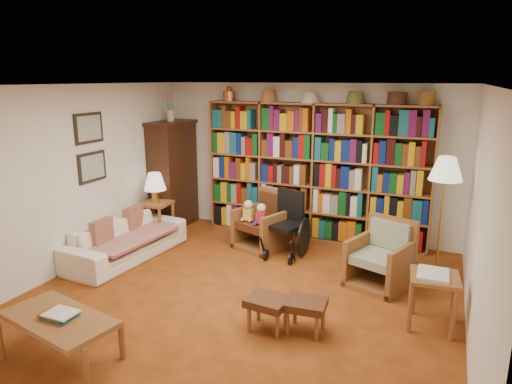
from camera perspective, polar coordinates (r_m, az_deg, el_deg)
The scene contains 23 objects.
floor at distance 5.72m, azimuth -1.67°, elevation -12.68°, with size 5.00×5.00×0.00m, color #984317.
ceiling at distance 5.11m, azimuth -1.88°, elevation 13.21°, with size 5.00×5.00×0.00m, color silver.
wall_back at distance 7.57m, azimuth 6.20°, elevation 3.91°, with size 5.00×5.00×0.00m, color white.
wall_front at distance 3.31m, azimuth -20.54°, elevation -10.52°, with size 5.00×5.00×0.00m, color white.
wall_left at distance 6.70m, azimuth -21.59°, elevation 1.66°, with size 5.00×5.00×0.00m, color white.
wall_right at distance 4.84m, azimuth 26.28°, elevation -3.34°, with size 5.00×5.00×0.00m, color white.
bookshelf at distance 7.37m, azimuth 7.28°, elevation 2.97°, with size 3.60×0.30×2.42m.
curio_cabinet at distance 8.13m, azimuth -10.32°, elevation 2.34°, with size 0.50×0.95×2.40m.
framed_pictures at distance 6.83m, azimuth -19.99°, elevation 5.23°, with size 0.03×0.52×0.97m.
sofa at distance 6.95m, azimuth -15.86°, elevation -5.77°, with size 0.75×1.91×0.56m, color white.
sofa_throw at distance 6.92m, azimuth -15.55°, elevation -5.68°, with size 0.74×1.39×0.04m, color beige.
cushion_left at distance 7.24m, azimuth -15.04°, elevation -3.51°, with size 0.12×0.37×0.37m, color maroon.
cushion_right at distance 6.73m, azimuth -18.69°, elevation -5.11°, with size 0.11×0.36×0.36m, color maroon.
side_table_lamp at distance 7.63m, azimuth -12.34°, elevation -2.31°, with size 0.49×0.49×0.61m.
table_lamp at distance 7.52m, azimuth -12.53°, elevation 1.17°, with size 0.36×0.36×0.49m.
armchair_leather at distance 7.14m, azimuth 1.09°, elevation -3.97°, with size 0.94×0.94×0.89m.
armchair_sage at distance 6.12m, azimuth 15.28°, elevation -8.09°, with size 0.90×0.90×0.84m.
wheelchair at distance 6.82m, azimuth 3.93°, elevation -4.24°, with size 0.59×0.77×0.96m.
floor_lamp at distance 6.36m, azimuth 22.63°, elevation 2.15°, with size 0.42×0.42×1.60m.
side_table_papers at distance 5.20m, azimuth 21.39°, elevation -10.71°, with size 0.53×0.53×0.61m.
footstool_a at distance 4.89m, azimuth 1.46°, elevation -13.77°, with size 0.45×0.40×0.36m.
footstool_b at distance 4.88m, azimuth 6.24°, elevation -14.00°, with size 0.44×0.38×0.35m.
coffee_table at distance 4.75m, azimuth -23.43°, elevation -14.66°, with size 1.21×0.78×0.49m.
Camera 1 is at (2.15, -4.64, 2.58)m, focal length 32.00 mm.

